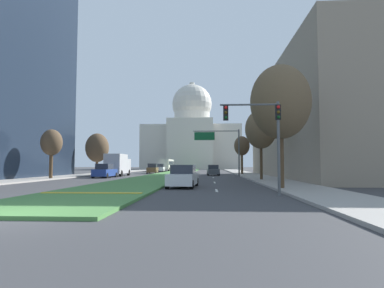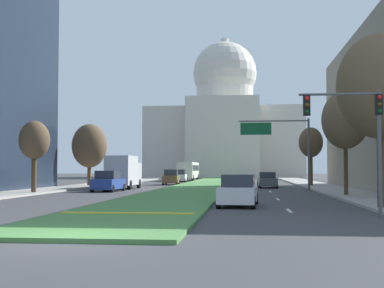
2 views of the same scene
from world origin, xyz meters
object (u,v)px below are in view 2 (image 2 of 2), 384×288
at_px(street_tree_right_mid, 345,120).
at_px(box_truck_delivery, 123,172).
at_px(traffic_light_near_right, 358,125).
at_px(street_tree_left_far, 89,146).
at_px(street_tree_right_far, 311,143).
at_px(street_tree_right_near, 379,86).
at_px(sedan_midblock, 108,182).
at_px(sedan_distant, 267,180).
at_px(sedan_far_horizon, 171,178).
at_px(sedan_lead_stopped, 238,191).
at_px(overhead_guide_sign, 281,139).
at_px(street_tree_left_mid, 34,141).
at_px(sedan_very_far, 179,176).
at_px(city_bus, 188,170).
at_px(capitol_building, 225,126).

bearing_deg(street_tree_right_mid, box_truck_delivery, 146.34).
relative_size(traffic_light_near_right, street_tree_left_far, 0.76).
height_order(street_tree_right_mid, street_tree_right_far, street_tree_right_mid).
height_order(street_tree_right_near, sedan_midblock, street_tree_right_near).
distance_m(sedan_distant, box_truck_delivery, 14.70).
height_order(street_tree_right_far, sedan_far_horizon, street_tree_right_far).
relative_size(sedan_lead_stopped, sedan_midblock, 1.10).
distance_m(overhead_guide_sign, sedan_far_horizon, 20.33).
xyz_separation_m(overhead_guide_sign, box_truck_delivery, (-15.13, 2.59, -3.01)).
height_order(street_tree_left_mid, street_tree_right_mid, street_tree_right_mid).
bearing_deg(box_truck_delivery, street_tree_right_mid, -33.66).
distance_m(sedan_far_horizon, sedan_very_far, 12.79).
bearing_deg(street_tree_right_mid, sedan_midblock, 160.69).
relative_size(sedan_lead_stopped, sedan_far_horizon, 1.09).
xyz_separation_m(street_tree_left_mid, sedan_midblock, (4.59, 5.03, -3.31)).
height_order(overhead_guide_sign, street_tree_right_mid, street_tree_right_mid).
height_order(sedan_lead_stopped, city_bus, city_bus).
relative_size(overhead_guide_sign, street_tree_left_mid, 1.13).
height_order(sedan_distant, sedan_very_far, sedan_very_far).
distance_m(street_tree_right_far, sedan_distant, 7.49).
height_order(street_tree_left_mid, sedan_far_horizon, street_tree_left_mid).
bearing_deg(sedan_distant, sedan_far_horizon, 141.15).
distance_m(capitol_building, traffic_light_near_right, 99.34).
height_order(overhead_guide_sign, street_tree_left_mid, overhead_guide_sign).
bearing_deg(street_tree_right_far, street_tree_right_mid, -90.07).
height_order(street_tree_right_far, city_bus, street_tree_right_far).
xyz_separation_m(sedan_distant, box_truck_delivery, (-14.08, -4.10, 0.91)).
xyz_separation_m(traffic_light_near_right, street_tree_left_mid, (-21.04, 18.00, 0.36)).
height_order(capitol_building, street_tree_right_far, capitol_building).
distance_m(traffic_light_near_right, street_tree_left_mid, 27.70).
distance_m(sedan_lead_stopped, sedan_midblock, 20.22).
relative_size(street_tree_left_mid, city_bus, 0.52).
bearing_deg(street_tree_right_mid, sedan_far_horizon, 122.01).
height_order(overhead_guide_sign, street_tree_right_far, overhead_guide_sign).
relative_size(street_tree_left_mid, box_truck_delivery, 0.90).
xyz_separation_m(street_tree_right_far, sedan_far_horizon, (-16.15, 5.06, -3.92)).
bearing_deg(traffic_light_near_right, sedan_distant, 94.19).
distance_m(street_tree_right_near, street_tree_left_mid, 26.82).
distance_m(overhead_guide_sign, street_tree_left_far, 21.96).
bearing_deg(sedan_midblock, sedan_lead_stopped, -55.34).
distance_m(street_tree_left_far, sedan_distant, 19.68).
bearing_deg(sedan_very_far, sedan_lead_stopped, -79.14).
bearing_deg(sedan_far_horizon, street_tree_right_far, -17.41).
relative_size(street_tree_right_mid, sedan_very_far, 1.74).
height_order(traffic_light_near_right, box_truck_delivery, traffic_light_near_right).
xyz_separation_m(capitol_building, sedan_distant, (7.02, -65.44, -10.73)).
relative_size(sedan_very_far, city_bus, 0.39).
height_order(street_tree_left_far, street_tree_right_far, street_tree_left_far).
bearing_deg(street_tree_right_near, sedan_lead_stopped, 162.44).
height_order(street_tree_left_mid, street_tree_left_far, street_tree_left_far).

